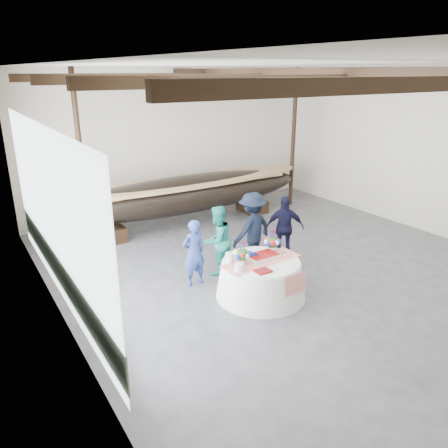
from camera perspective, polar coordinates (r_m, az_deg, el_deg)
floor at (r=10.24m, az=9.46°, el=-6.32°), size 10.00×12.00×0.01m
wall_back at (r=14.41m, az=-6.26°, el=10.71°), size 10.00×0.02×4.50m
wall_left at (r=7.23m, az=-20.63°, el=0.82°), size 0.02×12.00×4.50m
wall_right at (r=13.34m, az=26.50°, el=8.12°), size 0.02×12.00×4.50m
ceiling at (r=9.25m, az=11.08°, el=19.69°), size 10.00×12.00×0.01m
pavilion_structure at (r=9.82m, az=7.75°, el=16.92°), size 9.80×11.76×4.50m
open_bay at (r=8.30m, az=-21.47°, el=-0.04°), size 0.03×7.00×3.20m
longboat_display at (r=12.97m, az=-4.87°, el=3.95°), size 8.01×1.60×1.50m
banquet_table at (r=9.00m, az=4.82°, el=-7.11°), size 1.83×1.83×0.79m
tabletop_items at (r=8.86m, az=4.29°, el=-3.67°), size 1.72×0.97×0.40m
guest_woman_blue at (r=9.33m, az=-3.97°, el=-3.76°), size 0.56×0.38×1.48m
guest_woman_teal at (r=9.80m, az=-0.88°, el=-2.15°), size 0.92×0.80×1.60m
guest_man_left at (r=10.26m, az=3.71°, el=-0.67°), size 1.25×0.87×1.77m
guest_man_right at (r=10.70m, az=7.93°, el=-0.47°), size 0.99×0.83×1.59m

